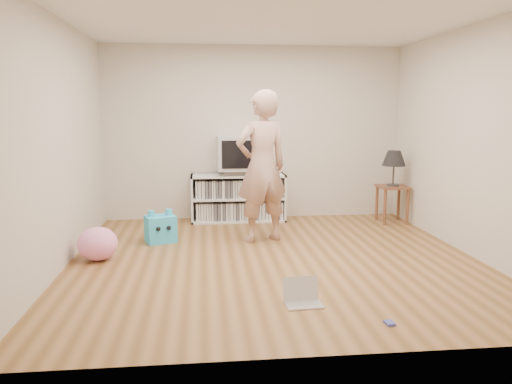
{
  "coord_description": "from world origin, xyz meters",
  "views": [
    {
      "loc": [
        -0.78,
        -5.32,
        1.64
      ],
      "look_at": [
        -0.16,
        0.4,
        0.7
      ],
      "focal_mm": 35.0,
      "sensor_mm": 36.0,
      "label": 1
    }
  ],
  "objects_px": {
    "side_table": "(392,195)",
    "table_lamp": "(394,159)",
    "media_unit": "(238,197)",
    "plush_blue": "(161,228)",
    "plush_pink": "(98,244)",
    "person": "(262,167)",
    "laptop": "(302,296)",
    "dvd_deck": "(238,172)",
    "crt_tv": "(238,153)"
  },
  "relations": [
    {
      "from": "side_table",
      "to": "table_lamp",
      "type": "height_order",
      "value": "table_lamp"
    },
    {
      "from": "media_unit",
      "to": "plush_blue",
      "type": "height_order",
      "value": "media_unit"
    },
    {
      "from": "plush_blue",
      "to": "plush_pink",
      "type": "bearing_deg",
      "value": -150.94
    },
    {
      "from": "side_table",
      "to": "person",
      "type": "distance_m",
      "value": 2.26
    },
    {
      "from": "media_unit",
      "to": "table_lamp",
      "type": "distance_m",
      "value": 2.36
    },
    {
      "from": "laptop",
      "to": "plush_pink",
      "type": "distance_m",
      "value": 2.49
    },
    {
      "from": "dvd_deck",
      "to": "person",
      "type": "height_order",
      "value": "person"
    },
    {
      "from": "person",
      "to": "plush_pink",
      "type": "height_order",
      "value": "person"
    },
    {
      "from": "crt_tv",
      "to": "media_unit",
      "type": "bearing_deg",
      "value": 90.0
    },
    {
      "from": "table_lamp",
      "to": "plush_pink",
      "type": "relative_size",
      "value": 1.18
    },
    {
      "from": "media_unit",
      "to": "laptop",
      "type": "bearing_deg",
      "value": -84.67
    },
    {
      "from": "table_lamp",
      "to": "person",
      "type": "relative_size",
      "value": 0.27
    },
    {
      "from": "crt_tv",
      "to": "plush_blue",
      "type": "distance_m",
      "value": 1.77
    },
    {
      "from": "person",
      "to": "laptop",
      "type": "bearing_deg",
      "value": 73.0
    },
    {
      "from": "person",
      "to": "plush_pink",
      "type": "xyz_separation_m",
      "value": [
        -1.9,
        -0.64,
        -0.76
      ]
    },
    {
      "from": "media_unit",
      "to": "laptop",
      "type": "relative_size",
      "value": 4.3
    },
    {
      "from": "crt_tv",
      "to": "side_table",
      "type": "xyz_separation_m",
      "value": [
        2.25,
        -0.37,
        -0.6
      ]
    },
    {
      "from": "table_lamp",
      "to": "plush_blue",
      "type": "height_order",
      "value": "table_lamp"
    },
    {
      "from": "table_lamp",
      "to": "laptop",
      "type": "distance_m",
      "value": 3.64
    },
    {
      "from": "side_table",
      "to": "plush_blue",
      "type": "distance_m",
      "value": 3.41
    },
    {
      "from": "dvd_deck",
      "to": "laptop",
      "type": "bearing_deg",
      "value": -84.65
    },
    {
      "from": "plush_blue",
      "to": "crt_tv",
      "type": "bearing_deg",
      "value": 27.52
    },
    {
      "from": "table_lamp",
      "to": "plush_blue",
      "type": "relative_size",
      "value": 1.2
    },
    {
      "from": "side_table",
      "to": "laptop",
      "type": "xyz_separation_m",
      "value": [
        -1.94,
        -2.95,
        -0.36
      ]
    },
    {
      "from": "side_table",
      "to": "media_unit",
      "type": "bearing_deg",
      "value": 170.27
    },
    {
      "from": "media_unit",
      "to": "plush_pink",
      "type": "distance_m",
      "value": 2.52
    },
    {
      "from": "plush_pink",
      "to": "plush_blue",
      "type": "bearing_deg",
      "value": 48.45
    },
    {
      "from": "side_table",
      "to": "plush_blue",
      "type": "height_order",
      "value": "side_table"
    },
    {
      "from": "table_lamp",
      "to": "plush_pink",
      "type": "xyz_separation_m",
      "value": [
        -3.94,
        -1.48,
        -0.76
      ]
    },
    {
      "from": "side_table",
      "to": "crt_tv",
      "type": "bearing_deg",
      "value": 170.74
    },
    {
      "from": "dvd_deck",
      "to": "plush_blue",
      "type": "distance_m",
      "value": 1.65
    },
    {
      "from": "media_unit",
      "to": "plush_blue",
      "type": "distance_m",
      "value": 1.58
    },
    {
      "from": "side_table",
      "to": "plush_blue",
      "type": "relative_size",
      "value": 1.28
    },
    {
      "from": "dvd_deck",
      "to": "crt_tv",
      "type": "xyz_separation_m",
      "value": [
        0.0,
        -0.0,
        0.29
      ]
    },
    {
      "from": "media_unit",
      "to": "laptop",
      "type": "height_order",
      "value": "media_unit"
    },
    {
      "from": "media_unit",
      "to": "plush_blue",
      "type": "xyz_separation_m",
      "value": [
        -1.06,
        -1.15,
        -0.17
      ]
    },
    {
      "from": "dvd_deck",
      "to": "laptop",
      "type": "distance_m",
      "value": 3.41
    },
    {
      "from": "plush_blue",
      "to": "dvd_deck",
      "type": "bearing_deg",
      "value": 27.6
    },
    {
      "from": "side_table",
      "to": "plush_pink",
      "type": "bearing_deg",
      "value": -159.42
    },
    {
      "from": "dvd_deck",
      "to": "laptop",
      "type": "height_order",
      "value": "dvd_deck"
    },
    {
      "from": "crt_tv",
      "to": "laptop",
      "type": "distance_m",
      "value": 3.47
    },
    {
      "from": "crt_tv",
      "to": "plush_blue",
      "type": "height_order",
      "value": "crt_tv"
    },
    {
      "from": "crt_tv",
      "to": "laptop",
      "type": "xyz_separation_m",
      "value": [
        0.31,
        -3.32,
        -0.96
      ]
    },
    {
      "from": "crt_tv",
      "to": "person",
      "type": "relative_size",
      "value": 0.32
    },
    {
      "from": "crt_tv",
      "to": "side_table",
      "type": "distance_m",
      "value": 2.36
    },
    {
      "from": "dvd_deck",
      "to": "person",
      "type": "xyz_separation_m",
      "value": [
        0.21,
        -1.2,
        0.21
      ]
    },
    {
      "from": "plush_pink",
      "to": "side_table",
      "type": "bearing_deg",
      "value": 20.58
    },
    {
      "from": "table_lamp",
      "to": "person",
      "type": "xyz_separation_m",
      "value": [
        -2.04,
        -0.83,
        0.0
      ]
    },
    {
      "from": "table_lamp",
      "to": "side_table",
      "type": "bearing_deg",
      "value": 0.0
    },
    {
      "from": "dvd_deck",
      "to": "crt_tv",
      "type": "distance_m",
      "value": 0.29
    }
  ]
}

